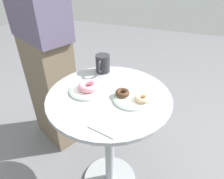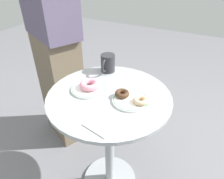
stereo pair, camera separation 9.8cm
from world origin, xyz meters
TOP-DOWN VIEW (x-y plane):
  - cafe_table at (0.00, 0.00)m, footprint 0.62×0.62m
  - plate_left at (-0.12, -0.01)m, footprint 0.18×0.18m
  - plate_right at (0.12, 0.00)m, footprint 0.17×0.17m
  - donut_pink_frosted at (-0.11, -0.00)m, footprint 0.15×0.15m
  - donut_glazed at (0.16, 0.00)m, footprint 0.09×0.09m
  - donut_chocolate at (0.07, 0.01)m, footprint 0.10×0.10m
  - paper_napkin at (0.07, -0.20)m, footprint 0.14×0.13m
  - coffee_mug at (-0.12, 0.21)m, footprint 0.08×0.13m
  - person_figure at (-0.56, 0.27)m, footprint 0.48×0.38m

SIDE VIEW (x-z plane):
  - cafe_table at x=0.00m, z-range 0.11..0.83m
  - paper_napkin at x=0.07m, z-range 0.72..0.73m
  - plate_right at x=0.12m, z-range 0.72..0.73m
  - plate_left at x=-0.12m, z-range 0.72..0.73m
  - donut_glazed at x=0.16m, z-range 0.73..0.75m
  - donut_chocolate at x=0.07m, z-range 0.73..0.75m
  - donut_pink_frosted at x=-0.11m, z-range 0.73..0.76m
  - coffee_mug at x=-0.12m, z-range 0.72..0.82m
  - person_figure at x=-0.56m, z-range -0.02..1.59m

